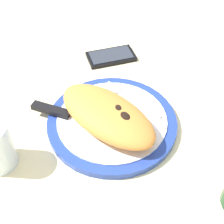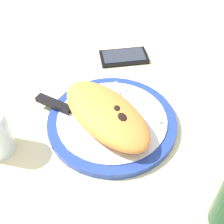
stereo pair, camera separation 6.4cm
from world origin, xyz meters
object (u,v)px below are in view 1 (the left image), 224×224
at_px(plate, 112,122).
at_px(fork, 126,97).
at_px(calzone, 107,114).
at_px(knife, 64,114).
at_px(smartphone, 111,56).

distance_m(plate, fork, 0.07).
relative_size(calzone, knife, 1.14).
xyz_separation_m(calzone, smartphone, (0.16, -0.20, -0.04)).
bearing_deg(fork, plate, 104.70).
bearing_deg(calzone, knife, 28.32).
xyz_separation_m(plate, knife, (0.08, 0.06, 0.01)).
relative_size(fork, smartphone, 1.12).
bearing_deg(fork, calzone, 101.65).
distance_m(plate, calzone, 0.04).
bearing_deg(smartphone, plate, 131.62).
bearing_deg(knife, smartphone, -72.50).
relative_size(fork, knife, 0.76).
bearing_deg(calzone, fork, -78.35).
xyz_separation_m(plate, calzone, (0.00, 0.02, 0.04)).
bearing_deg(smartphone, calzone, 129.08).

